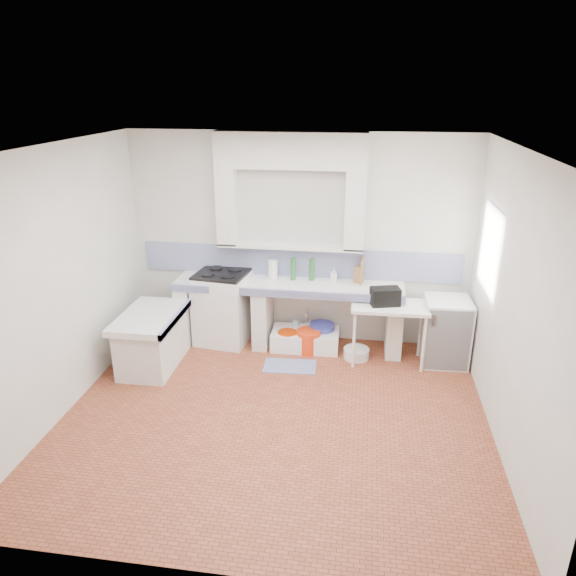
# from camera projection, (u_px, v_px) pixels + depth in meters

# --- Properties ---
(floor) EXTENTS (4.50, 4.50, 0.00)m
(floor) POSITION_uv_depth(u_px,v_px,m) (274.00, 417.00, 5.72)
(floor) COLOR #98492F
(floor) RESTS_ON ground
(ceiling) EXTENTS (4.50, 4.50, 0.00)m
(ceiling) POSITION_uv_depth(u_px,v_px,m) (272.00, 149.00, 4.71)
(ceiling) COLOR silver
(ceiling) RESTS_ON ground
(wall_back) EXTENTS (4.50, 0.00, 4.50)m
(wall_back) POSITION_uv_depth(u_px,v_px,m) (299.00, 240.00, 7.06)
(wall_back) COLOR silver
(wall_back) RESTS_ON ground
(wall_front) EXTENTS (4.50, 0.00, 4.50)m
(wall_front) POSITION_uv_depth(u_px,v_px,m) (219.00, 412.00, 3.37)
(wall_front) COLOR silver
(wall_front) RESTS_ON ground
(wall_left) EXTENTS (0.00, 4.50, 4.50)m
(wall_left) POSITION_uv_depth(u_px,v_px,m) (59.00, 284.00, 5.52)
(wall_left) COLOR silver
(wall_left) RESTS_ON ground
(wall_right) EXTENTS (0.00, 4.50, 4.50)m
(wall_right) POSITION_uv_depth(u_px,v_px,m) (514.00, 309.00, 4.91)
(wall_right) COLOR silver
(wall_right) RESTS_ON ground
(alcove_mass) EXTENTS (1.90, 0.25, 0.45)m
(alcove_mass) POSITION_uv_depth(u_px,v_px,m) (290.00, 150.00, 6.54)
(alcove_mass) COLOR silver
(alcove_mass) RESTS_ON ground
(window_frame) EXTENTS (0.35, 0.86, 1.06)m
(window_frame) POSITION_uv_depth(u_px,v_px,m) (506.00, 251.00, 5.92)
(window_frame) COLOR #362311
(window_frame) RESTS_ON ground
(lace_valance) EXTENTS (0.01, 0.84, 0.24)m
(lace_valance) POSITION_uv_depth(u_px,v_px,m) (497.00, 217.00, 5.81)
(lace_valance) COLOR white
(lace_valance) RESTS_ON ground
(counter_slab) EXTENTS (3.00, 0.60, 0.08)m
(counter_slab) POSITION_uv_depth(u_px,v_px,m) (288.00, 286.00, 6.99)
(counter_slab) COLOR white
(counter_slab) RESTS_ON ground
(counter_lip) EXTENTS (3.00, 0.04, 0.10)m
(counter_lip) POSITION_uv_depth(u_px,v_px,m) (285.00, 294.00, 6.73)
(counter_lip) COLOR navy
(counter_lip) RESTS_ON ground
(counter_pier_left) EXTENTS (0.20, 0.55, 0.82)m
(counter_pier_left) POSITION_uv_depth(u_px,v_px,m) (188.00, 311.00, 7.34)
(counter_pier_left) COLOR silver
(counter_pier_left) RESTS_ON ground
(counter_pier_mid) EXTENTS (0.20, 0.55, 0.82)m
(counter_pier_mid) POSITION_uv_depth(u_px,v_px,m) (263.00, 316.00, 7.20)
(counter_pier_mid) COLOR silver
(counter_pier_mid) RESTS_ON ground
(counter_pier_right) EXTENTS (0.20, 0.55, 0.82)m
(counter_pier_right) POSITION_uv_depth(u_px,v_px,m) (394.00, 323.00, 6.96)
(counter_pier_right) COLOR silver
(counter_pier_right) RESTS_ON ground
(peninsula_top) EXTENTS (0.70, 1.10, 0.08)m
(peninsula_top) POSITION_uv_depth(u_px,v_px,m) (150.00, 317.00, 6.54)
(peninsula_top) COLOR white
(peninsula_top) RESTS_ON ground
(peninsula_base) EXTENTS (0.60, 1.00, 0.62)m
(peninsula_base) POSITION_uv_depth(u_px,v_px,m) (153.00, 343.00, 6.67)
(peninsula_base) COLOR silver
(peninsula_base) RESTS_ON ground
(peninsula_lip) EXTENTS (0.04, 1.10, 0.10)m
(peninsula_lip) POSITION_uv_depth(u_px,v_px,m) (176.00, 319.00, 6.50)
(peninsula_lip) COLOR navy
(peninsula_lip) RESTS_ON ground
(backsplash) EXTENTS (4.27, 0.03, 0.40)m
(backsplash) POSITION_uv_depth(u_px,v_px,m) (299.00, 262.00, 7.16)
(backsplash) COLOR navy
(backsplash) RESTS_ON ground
(stove) EXTENTS (0.75, 0.73, 0.96)m
(stove) POSITION_uv_depth(u_px,v_px,m) (223.00, 308.00, 7.27)
(stove) COLOR white
(stove) RESTS_ON ground
(sink) EXTENTS (0.90, 0.50, 0.21)m
(sink) POSITION_uv_depth(u_px,v_px,m) (305.00, 340.00, 7.19)
(sink) COLOR white
(sink) RESTS_ON ground
(side_table) EXTENTS (0.95, 0.53, 0.04)m
(side_table) POSITION_uv_depth(u_px,v_px,m) (388.00, 333.00, 6.73)
(side_table) COLOR white
(side_table) RESTS_ON ground
(fridge) EXTENTS (0.57, 0.57, 0.85)m
(fridge) POSITION_uv_depth(u_px,v_px,m) (446.00, 331.00, 6.71)
(fridge) COLOR white
(fridge) RESTS_ON ground
(bucket_red) EXTENTS (0.28, 0.28, 0.25)m
(bucket_red) POSITION_uv_depth(u_px,v_px,m) (288.00, 341.00, 7.13)
(bucket_red) COLOR #D03501
(bucket_red) RESTS_ON ground
(bucket_orange) EXTENTS (0.39, 0.39, 0.30)m
(bucket_orange) POSITION_uv_depth(u_px,v_px,m) (309.00, 341.00, 7.07)
(bucket_orange) COLOR #F23A0F
(bucket_orange) RESTS_ON ground
(bucket_blue) EXTENTS (0.43, 0.43, 0.32)m
(bucket_blue) POSITION_uv_depth(u_px,v_px,m) (322.00, 335.00, 7.22)
(bucket_blue) COLOR #313DAE
(bucket_blue) RESTS_ON ground
(basin_white) EXTENTS (0.35, 0.35, 0.13)m
(basin_white) POSITION_uv_depth(u_px,v_px,m) (356.00, 353.00, 6.93)
(basin_white) COLOR white
(basin_white) RESTS_ON ground
(water_bottle_a) EXTENTS (0.10, 0.10, 0.31)m
(water_bottle_a) POSITION_uv_depth(u_px,v_px,m) (296.00, 331.00, 7.35)
(water_bottle_a) COLOR silver
(water_bottle_a) RESTS_ON ground
(water_bottle_b) EXTENTS (0.10, 0.10, 0.29)m
(water_bottle_b) POSITION_uv_depth(u_px,v_px,m) (309.00, 331.00, 7.35)
(water_bottle_b) COLOR silver
(water_bottle_b) RESTS_ON ground
(black_bag) EXTENTS (0.39, 0.28, 0.22)m
(black_bag) POSITION_uv_depth(u_px,v_px,m) (385.00, 296.00, 6.55)
(black_bag) COLOR black
(black_bag) RESTS_ON side_table
(green_bottle_a) EXTENTS (0.08, 0.08, 0.31)m
(green_bottle_a) POSITION_uv_depth(u_px,v_px,m) (293.00, 269.00, 7.03)
(green_bottle_a) COLOR #286727
(green_bottle_a) RESTS_ON counter_slab
(green_bottle_b) EXTENTS (0.08, 0.08, 0.30)m
(green_bottle_b) POSITION_uv_depth(u_px,v_px,m) (312.00, 269.00, 7.02)
(green_bottle_b) COLOR #286727
(green_bottle_b) RESTS_ON counter_slab
(knife_block) EXTENTS (0.13, 0.11, 0.23)m
(knife_block) POSITION_uv_depth(u_px,v_px,m) (359.00, 274.00, 6.95)
(knife_block) COLOR olive
(knife_block) RESTS_ON counter_slab
(cutting_board) EXTENTS (0.04, 0.24, 0.33)m
(cutting_board) POSITION_uv_depth(u_px,v_px,m) (362.00, 271.00, 6.93)
(cutting_board) COLOR olive
(cutting_board) RESTS_ON counter_slab
(paper_towel) EXTENTS (0.14, 0.14, 0.25)m
(paper_towel) POSITION_uv_depth(u_px,v_px,m) (273.00, 269.00, 7.10)
(paper_towel) COLOR white
(paper_towel) RESTS_ON counter_slab
(soap_bottle) EXTENTS (0.09, 0.09, 0.19)m
(soap_bottle) POSITION_uv_depth(u_px,v_px,m) (334.00, 275.00, 7.00)
(soap_bottle) COLOR white
(soap_bottle) RESTS_ON counter_slab
(rug) EXTENTS (0.68, 0.41, 0.01)m
(rug) POSITION_uv_depth(u_px,v_px,m) (290.00, 366.00, 6.73)
(rug) COLOR #2F398F
(rug) RESTS_ON ground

